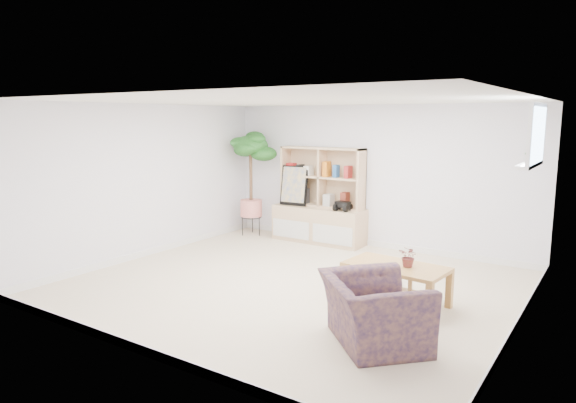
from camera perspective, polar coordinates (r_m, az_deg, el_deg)
The scene contains 14 objects.
floor at distance 6.89m, azimuth 0.56°, elevation -9.20°, with size 5.50×5.00×0.01m, color beige.
ceiling at distance 6.54m, azimuth 0.59°, elevation 11.18°, with size 5.50×5.00×0.01m, color white.
walls at distance 6.61m, azimuth 0.57°, elevation 0.72°, with size 5.51×5.01×2.40m.
baseboard at distance 6.87m, azimuth 0.56°, elevation -8.80°, with size 5.50×5.00×0.10m, color white, non-canonical shape.
window at distance 6.14m, azimuth 25.99°, elevation 6.64°, with size 0.10×0.98×0.68m, color silver, non-canonical shape.
window_sill at distance 6.16m, azimuth 25.23°, elevation 3.71°, with size 0.14×1.00×0.04m, color white.
storage_unit at distance 9.02m, azimuth 3.47°, elevation 0.69°, with size 1.68×0.57×1.68m, color tan, non-canonical shape.
poster at distance 9.18m, azimuth 0.69°, elevation 1.77°, with size 0.51×0.12×0.71m, color yellow, non-canonical shape.
toy_truck at distance 8.70m, azimuth 6.11°, elevation -0.46°, with size 0.34×0.24×0.18m, color black, non-canonical shape.
coffee_table at distance 6.26m, azimuth 11.85°, elevation -9.02°, with size 1.16×0.64×0.48m, color #B17633, non-canonical shape.
table_plant at distance 6.11m, azimuth 13.30°, elevation -5.98°, with size 0.22×0.19×0.25m, color #1B4B20.
floor_tree at distance 9.58m, azimuth -4.14°, elevation 1.98°, with size 0.71×0.71×1.94m, color #124318, non-canonical shape.
armchair at distance 5.14m, azimuth 9.55°, elevation -11.43°, with size 1.01×0.88×0.75m, color #0F0D37.
sill_plant at distance 6.24m, azimuth 25.44°, elevation 5.05°, with size 0.13×0.11×0.24m, color #124318.
Camera 1 is at (3.56, -5.48, 2.18)m, focal length 32.00 mm.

